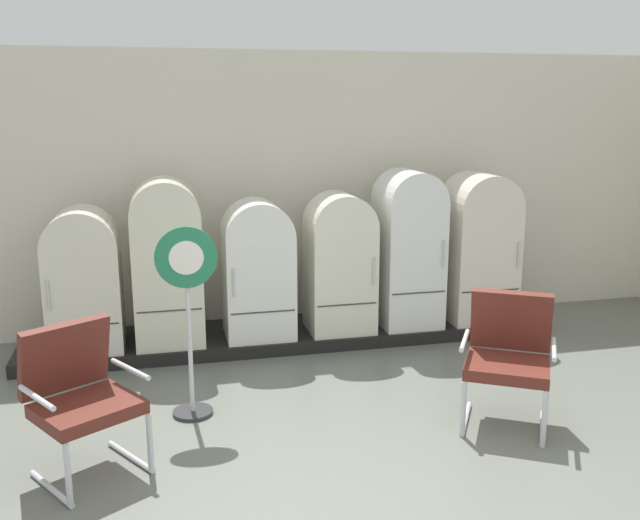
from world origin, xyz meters
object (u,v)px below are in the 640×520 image
object	(u,v)px
refrigerator_0	(84,276)
refrigerator_4	(408,243)
armchair_right	(508,351)
sign_stand	(189,323)
refrigerator_3	(340,259)
armchair_left	(79,391)
refrigerator_2	(258,266)
refrigerator_5	(478,243)
refrigerator_1	(167,257)

from	to	relation	value
refrigerator_0	refrigerator_4	world-z (taller)	refrigerator_4
armchair_right	sign_stand	bearing A→B (deg)	164.32
refrigerator_0	armchair_right	world-z (taller)	refrigerator_0
refrigerator_3	sign_stand	distance (m)	2.14
refrigerator_3	refrigerator_4	bearing A→B (deg)	3.62
refrigerator_0	refrigerator_3	world-z (taller)	refrigerator_3
refrigerator_4	armchair_left	world-z (taller)	refrigerator_4
refrigerator_2	refrigerator_5	xyz separation A→B (m)	(2.39, 0.04, 0.11)
refrigerator_0	refrigerator_5	bearing A→B (deg)	0.12
refrigerator_0	armchair_left	distance (m)	2.17
refrigerator_4	armchair_left	xyz separation A→B (m)	(-3.10, -2.16, -0.42)
refrigerator_2	refrigerator_5	distance (m)	2.39
refrigerator_2	sign_stand	size ratio (longest dim) A/B	0.90
refrigerator_4	refrigerator_2	bearing A→B (deg)	-178.35
refrigerator_4	armchair_right	distance (m)	2.18
refrigerator_1	refrigerator_2	bearing A→B (deg)	-3.72
refrigerator_4	sign_stand	xyz separation A→B (m)	(-2.34, -1.47, -0.22)
refrigerator_0	refrigerator_5	size ratio (longest dim) A/B	0.86
refrigerator_1	sign_stand	size ratio (longest dim) A/B	1.05
refrigerator_0	refrigerator_1	distance (m)	0.79
refrigerator_2	armchair_right	bearing A→B (deg)	-52.24
refrigerator_4	refrigerator_1	bearing A→B (deg)	179.74
refrigerator_4	armchair_right	bearing A→B (deg)	-89.17
refrigerator_3	armchair_left	size ratio (longest dim) A/B	1.40
armchair_left	sign_stand	size ratio (longest dim) A/B	0.66
refrigerator_1	refrigerator_3	distance (m)	1.72
refrigerator_1	armchair_right	world-z (taller)	refrigerator_1
refrigerator_4	refrigerator_5	xyz separation A→B (m)	(0.80, -0.01, -0.03)
refrigerator_1	refrigerator_5	xyz separation A→B (m)	(3.27, -0.02, -0.02)
refrigerator_4	armchair_right	world-z (taller)	refrigerator_4
refrigerator_1	refrigerator_3	size ratio (longest dim) A/B	1.13
refrigerator_1	refrigerator_2	world-z (taller)	refrigerator_1
refrigerator_5	armchair_left	size ratio (longest dim) A/B	1.55
refrigerator_2	refrigerator_5	world-z (taller)	refrigerator_5
refrigerator_2	armchair_left	xyz separation A→B (m)	(-1.51, -2.12, -0.27)
refrigerator_3	refrigerator_5	distance (m)	1.55
refrigerator_5	armchair_left	world-z (taller)	refrigerator_5
refrigerator_5	refrigerator_3	bearing A→B (deg)	-178.46
refrigerator_2	refrigerator_4	xyz separation A→B (m)	(1.59, 0.05, 0.15)
armchair_right	sign_stand	size ratio (longest dim) A/B	0.66
refrigerator_3	armchair_left	distance (m)	3.18
refrigerator_1	armchair_right	bearing A→B (deg)	-40.70
refrigerator_0	refrigerator_1	world-z (taller)	refrigerator_1
refrigerator_1	refrigerator_5	distance (m)	3.27
refrigerator_5	refrigerator_2	bearing A→B (deg)	-179.04
refrigerator_4	refrigerator_5	distance (m)	0.80
sign_stand	armchair_right	bearing A→B (deg)	-15.68
refrigerator_1	refrigerator_3	world-z (taller)	refrigerator_1
refrigerator_0	refrigerator_4	size ratio (longest dim) A/B	0.83
armchair_right	refrigerator_3	bearing A→B (deg)	110.51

